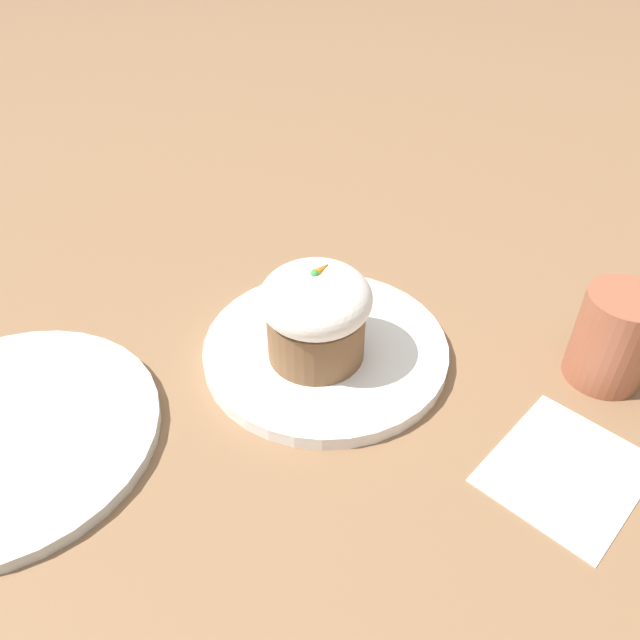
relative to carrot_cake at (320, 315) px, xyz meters
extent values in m
plane|color=#846042|center=(0.02, 0.00, -0.06)|extent=(4.00, 4.00, 0.00)
cylinder|color=white|center=(0.02, 0.00, -0.06)|extent=(0.24, 0.24, 0.01)
cylinder|color=brown|center=(0.00, 0.00, -0.02)|extent=(0.09, 0.09, 0.05)
ellipsoid|color=white|center=(0.00, 0.00, 0.02)|extent=(0.10, 0.10, 0.06)
cone|color=orange|center=(0.01, 0.00, 0.04)|extent=(0.02, 0.01, 0.01)
sphere|color=green|center=(0.00, 0.00, 0.04)|extent=(0.01, 0.01, 0.01)
cube|color=#B7B7BC|center=(0.05, 0.04, -0.05)|extent=(0.05, 0.07, 0.00)
ellipsoid|color=#B7B7BC|center=(0.02, 0.00, -0.05)|extent=(0.04, 0.05, 0.01)
cylinder|color=#9E563D|center=(0.15, -0.23, -0.02)|extent=(0.07, 0.07, 0.09)
torus|color=#9E563D|center=(0.19, -0.23, -0.02)|extent=(0.05, 0.01, 0.05)
cylinder|color=silver|center=(-0.23, 0.17, -0.06)|extent=(0.26, 0.26, 0.01)
cube|color=white|center=(0.02, -0.24, -0.06)|extent=(0.14, 0.13, 0.00)
camera|label=1|loc=(-0.36, -0.26, 0.36)|focal=35.00mm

